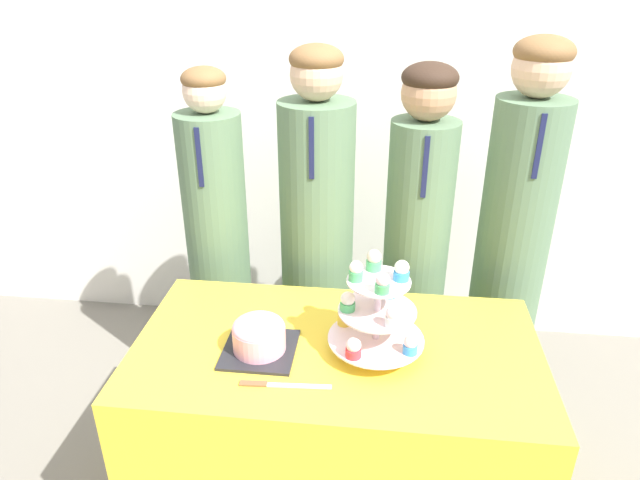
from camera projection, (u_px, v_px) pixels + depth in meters
name	position (u px, v px, depth m)	size (l,w,h in m)	color
wall_back	(363.00, 73.00, 2.65)	(9.00, 0.06, 2.70)	silver
table	(335.00, 437.00, 1.92)	(1.25, 0.67, 0.76)	yellow
round_cake	(259.00, 335.00, 1.70)	(0.22, 0.22, 0.12)	#232328
cake_knife	(270.00, 385.00, 1.59)	(0.26, 0.03, 0.01)	silver
cupcake_stand	(376.00, 309.00, 1.66)	(0.29, 0.29, 0.31)	silver
student_0	(219.00, 258.00, 2.36)	(0.25, 0.26, 1.49)	#567556
student_1	(317.00, 255.00, 2.30)	(0.29, 0.29, 1.57)	#567556
student_2	(415.00, 261.00, 2.26)	(0.25, 0.26, 1.52)	#567556
student_3	(510.00, 258.00, 2.21)	(0.27, 0.27, 1.61)	#567556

